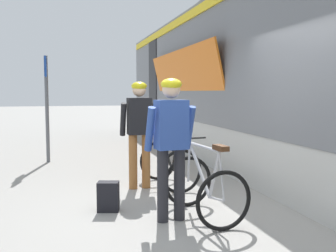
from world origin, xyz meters
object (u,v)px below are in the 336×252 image
cyclist_near_in_blue (171,136)px  bicycle_near_silver (205,187)px  cyclist_far_in_dark (139,125)px  platform_sign_post (46,91)px  train_car (333,70)px  bicycle_far_black (169,163)px  water_bottle_near_the_bikes (161,175)px  backpack_on_platform (108,197)px

cyclist_near_in_blue → bicycle_near_silver: cyclist_near_in_blue is taller
cyclist_far_in_dark → platform_sign_post: size_ratio=0.73×
train_car → bicycle_far_black: 3.22m
bicycle_near_silver → water_bottle_near_the_bikes: size_ratio=6.20×
bicycle_near_silver → backpack_on_platform: bicycle_near_silver is taller
bicycle_far_black → water_bottle_near_the_bikes: bicycle_far_black is taller
train_car → bicycle_far_black: bearing=169.4°
cyclist_far_in_dark → cyclist_near_in_blue: bearing=-87.6°
train_car → platform_sign_post: size_ratio=8.68×
bicycle_near_silver → bicycle_far_black: bearing=90.3°
cyclist_far_in_dark → water_bottle_near_the_bikes: (0.50, 0.51, -0.96)m
train_car → cyclist_far_in_dark: bearing=170.8°
water_bottle_near_the_bikes → cyclist_near_in_blue: bearing=-100.9°
cyclist_far_in_dark → backpack_on_platform: size_ratio=4.40×
cyclist_near_in_blue → platform_sign_post: platform_sign_post is taller
cyclist_near_in_blue → platform_sign_post: size_ratio=0.73×
train_car → water_bottle_near_the_bikes: 3.51m
water_bottle_near_the_bikes → platform_sign_post: platform_sign_post is taller
train_car → bicycle_near_silver: bearing=-157.0°
train_car → cyclist_far_in_dark: 3.44m
cyclist_far_in_dark → platform_sign_post: bearing=118.5°
backpack_on_platform → water_bottle_near_the_bikes: backpack_on_platform is taller
cyclist_near_in_blue → platform_sign_post: 4.89m
cyclist_far_in_dark → water_bottle_near_the_bikes: 1.20m
train_car → bicycle_near_silver: train_car is taller
cyclist_near_in_blue → bicycle_far_black: cyclist_near_in_blue is taller
bicycle_near_silver → bicycle_far_black: (-0.01, 1.69, 0.00)m
train_car → cyclist_near_in_blue: bearing=-160.0°
bicycle_near_silver → cyclist_near_in_blue: bearing=179.3°
train_car → bicycle_far_black: size_ratio=18.21×
backpack_on_platform → train_car: bearing=24.0°
train_car → cyclist_near_in_blue: train_car is taller
cyclist_near_in_blue → water_bottle_near_the_bikes: size_ratio=9.64×
cyclist_near_in_blue → platform_sign_post: bearing=109.7°
train_car → bicycle_far_black: (-2.77, 0.52, -1.56)m
backpack_on_platform → cyclist_near_in_blue: bearing=-23.8°
bicycle_far_black → water_bottle_near_the_bikes: size_ratio=6.26×
cyclist_near_in_blue → train_car: bearing=20.0°
cyclist_far_in_dark → bicycle_far_black: cyclist_far_in_dark is taller
platform_sign_post → bicycle_near_silver: bearing=-65.7°
bicycle_near_silver → platform_sign_post: bearing=114.3°
cyclist_near_in_blue → water_bottle_near_the_bikes: 2.45m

